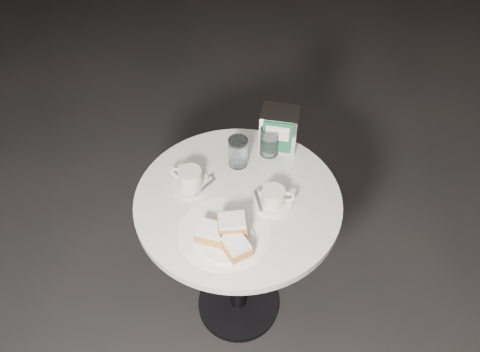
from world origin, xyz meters
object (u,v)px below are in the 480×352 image
(cafe_table, at_px, (238,232))
(coffee_cup_left, at_px, (190,179))
(napkin_dispenser, at_px, (279,129))
(beignet_plate, at_px, (226,236))
(coffee_cup_right, at_px, (274,198))
(water_glass_right, at_px, (270,141))
(water_glass_left, at_px, (238,152))

(cafe_table, xyz_separation_m, coffee_cup_left, (-0.17, -0.00, 0.23))
(coffee_cup_left, distance_m, napkin_dispenser, 0.38)
(napkin_dispenser, bearing_deg, coffee_cup_left, -135.62)
(beignet_plate, bearing_deg, coffee_cup_right, 65.26)
(cafe_table, height_order, beignet_plate, beignet_plate)
(cafe_table, relative_size, beignet_plate, 3.45)
(cafe_table, height_order, water_glass_right, water_glass_right)
(coffee_cup_left, relative_size, water_glass_right, 1.31)
(cafe_table, distance_m, water_glass_right, 0.35)
(coffee_cup_right, relative_size, napkin_dispenser, 1.03)
(coffee_cup_right, relative_size, water_glass_right, 1.41)
(coffee_cup_right, bearing_deg, water_glass_right, 94.11)
(cafe_table, xyz_separation_m, water_glass_right, (0.03, 0.24, 0.25))
(beignet_plate, relative_size, coffee_cup_right, 1.35)
(coffee_cup_left, distance_m, water_glass_right, 0.32)
(water_glass_left, xyz_separation_m, water_glass_right, (0.09, 0.09, 0.00))
(coffee_cup_left, distance_m, coffee_cup_right, 0.29)
(cafe_table, xyz_separation_m, water_glass_left, (-0.05, 0.15, 0.25))
(water_glass_right, xyz_separation_m, napkin_dispenser, (0.02, 0.05, 0.02))
(water_glass_right, relative_size, napkin_dispenser, 0.73)
(beignet_plate, distance_m, coffee_cup_left, 0.27)
(beignet_plate, distance_m, napkin_dispenser, 0.48)
(coffee_cup_right, bearing_deg, water_glass_left, 125.06)
(cafe_table, relative_size, napkin_dispenser, 4.82)
(water_glass_right, bearing_deg, beignet_plate, -90.48)
(beignet_plate, height_order, coffee_cup_right, beignet_plate)
(coffee_cup_left, xyz_separation_m, coffee_cup_right, (0.29, 0.02, -0.00))
(cafe_table, bearing_deg, napkin_dispenser, 80.12)
(beignet_plate, bearing_deg, coffee_cup_left, 138.16)
(coffee_cup_left, bearing_deg, cafe_table, 4.68)
(water_glass_left, bearing_deg, water_glass_right, 46.50)
(coffee_cup_left, xyz_separation_m, water_glass_right, (0.20, 0.25, 0.02))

